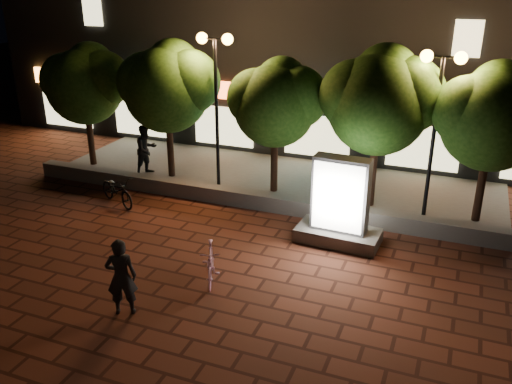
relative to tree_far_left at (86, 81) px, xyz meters
The scene contains 16 objects.
ground 9.43m from the tree_far_left, 38.18° to the right, with size 80.00×80.00×0.00m, color #5E2B1D.
retaining_wall 7.72m from the tree_far_left, 11.89° to the right, with size 16.00×0.45×0.50m, color #5E5C57.
sidewalk 7.74m from the tree_far_left, ahead, with size 16.00×5.00×0.08m, color #5E5C57.
building_block 10.38m from the tree_far_left, 47.32° to the left, with size 28.00×8.12×11.30m.
tree_far_left is the anchor object (origin of this frame).
tree_left 3.51m from the tree_far_left, ahead, with size 3.60×3.00×4.89m.
tree_mid 7.50m from the tree_far_left, ahead, with size 3.24×2.70×4.50m.
tree_right 10.81m from the tree_far_left, ahead, with size 3.72×3.10×5.07m.
tree_far_right 14.00m from the tree_far_left, ahead, with size 3.48×2.90×4.76m.
street_lamp_left 5.50m from the tree_far_left, ahead, with size 1.26×0.36×5.18m.
street_lamp_right 12.47m from the tree_far_left, ahead, with size 1.26×0.36×4.98m.
ad_kiosk 10.98m from the tree_far_left, 15.24° to the right, with size 2.36×1.27×2.50m.
scooter_pink 10.33m from the tree_far_left, 37.04° to the right, with size 0.45×1.59×0.96m, color #CD8CB1.
rider 10.69m from the tree_far_left, 49.64° to the right, with size 0.67×0.44×1.83m, color black.
scooter_parked 5.03m from the tree_far_left, 43.30° to the right, with size 0.65×1.86×0.98m, color black.
pedestrian 3.40m from the tree_far_left, ahead, with size 0.90×0.70×1.86m, color black.
Camera 1 is at (6.28, -10.89, 7.10)m, focal length 38.03 mm.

